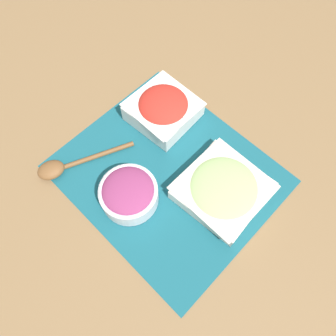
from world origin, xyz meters
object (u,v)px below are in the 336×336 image
(tomato_bowl, at_px, (163,108))
(cucumber_bowl, at_px, (223,189))
(wooden_spoon, at_px, (62,167))
(onion_bowl, at_px, (129,193))

(tomato_bowl, relative_size, cucumber_bowl, 0.84)
(tomato_bowl, bearing_deg, wooden_spoon, -103.56)
(tomato_bowl, distance_m, wooden_spoon, 0.29)
(tomato_bowl, distance_m, cucumber_bowl, 0.26)
(cucumber_bowl, distance_m, onion_bowl, 0.22)
(tomato_bowl, relative_size, onion_bowl, 1.22)
(tomato_bowl, xyz_separation_m, cucumber_bowl, (0.26, -0.06, -0.01))
(cucumber_bowl, bearing_deg, wooden_spoon, -145.11)
(cucumber_bowl, relative_size, wooden_spoon, 0.83)
(cucumber_bowl, height_order, onion_bowl, onion_bowl)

